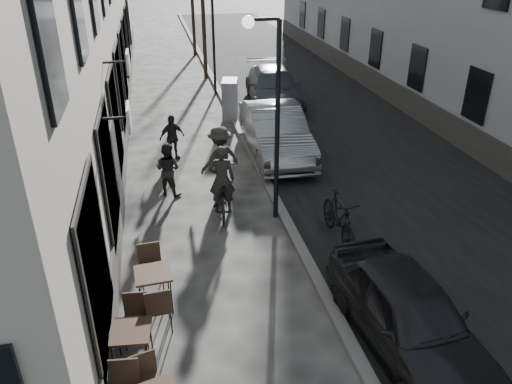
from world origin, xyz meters
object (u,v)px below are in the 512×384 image
object	(u,v)px
car_mid	(276,132)
streetlamp_far	(209,24)
bistro_set_c	(154,286)
utility_cabinet	(230,100)
pedestrian_mid	(220,158)
car_near	(408,314)
streetlamp_near	(271,101)
pedestrian_far	(172,137)
pedestrian_near	(168,169)
bicycle	(222,192)
bistro_set_b	(132,345)
car_far	(274,87)
moped	(339,218)

from	to	relation	value
car_mid	streetlamp_far	bearing A→B (deg)	99.69
bistro_set_c	utility_cabinet	xyz separation A→B (m)	(3.29, 11.20, 0.29)
pedestrian_mid	car_near	xyz separation A→B (m)	(2.33, -6.96, -0.25)
streetlamp_near	pedestrian_far	distance (m)	5.56
car_mid	pedestrian_near	bearing A→B (deg)	-147.35
streetlamp_near	pedestrian_mid	distance (m)	3.12
bistro_set_c	bicycle	distance (m)	4.09
car_mid	bistro_set_b	bearing A→B (deg)	-116.64
bistro_set_b	car_mid	distance (m)	9.84
pedestrian_far	car_mid	size ratio (longest dim) A/B	0.30
bicycle	car_near	distance (m)	6.11
bicycle	car_mid	xyz separation A→B (m)	(2.32, 3.56, 0.25)
streetlamp_near	streetlamp_far	world-z (taller)	same
streetlamp_near	pedestrian_near	distance (m)	3.94
bicycle	bistro_set_b	bearing A→B (deg)	73.36
bistro_set_b	bicycle	bearing A→B (deg)	71.96
bistro_set_b	bistro_set_c	distance (m)	1.55
streetlamp_near	pedestrian_far	world-z (taller)	streetlamp_near
utility_cabinet	pedestrian_near	bearing A→B (deg)	-101.79
streetlamp_near	bistro_set_b	distance (m)	6.29
pedestrian_near	pedestrian_far	bearing A→B (deg)	-62.90
streetlamp_near	car_near	xyz separation A→B (m)	(1.34, -5.00, -2.46)
bistro_set_b	bistro_set_c	xyz separation A→B (m)	(0.40, 1.50, 0.02)
streetlamp_far	pedestrian_mid	xyz separation A→B (m)	(-1.00, -10.04, -2.21)
streetlamp_far	bistro_set_b	distance (m)	17.12
streetlamp_near	car_mid	distance (m)	4.89
streetlamp_far	pedestrian_mid	distance (m)	10.33
pedestrian_near	car_far	xyz separation A→B (m)	(4.97, 7.90, -0.00)
car_near	streetlamp_far	bearing A→B (deg)	90.47
pedestrian_far	utility_cabinet	bearing A→B (deg)	30.98
bicycle	pedestrian_mid	size ratio (longest dim) A/B	1.16
utility_cabinet	bicycle	distance (m)	7.69
car_near	car_mid	xyz separation A→B (m)	(-0.17, 9.14, 0.13)
pedestrian_far	car_mid	distance (m)	3.43
streetlamp_near	pedestrian_mid	bearing A→B (deg)	116.92
pedestrian_near	car_near	size ratio (longest dim) A/B	0.38
pedestrian_mid	pedestrian_far	size ratio (longest dim) A/B	1.25
pedestrian_far	bistro_set_c	bearing A→B (deg)	-120.38
utility_cabinet	bistro_set_c	bearing A→B (deg)	-94.23
bistro_set_b	bistro_set_c	world-z (taller)	bistro_set_c
bistro_set_b	car_near	distance (m)	4.79
pedestrian_far	bistro_set_b	bearing A→B (deg)	-121.94
utility_cabinet	moped	bearing A→B (deg)	-71.28
streetlamp_far	pedestrian_mid	bearing A→B (deg)	-95.67
bistro_set_b	pedestrian_near	distance (m)	6.53
bicycle	car_near	xyz separation A→B (m)	(2.49, -5.57, 0.12)
utility_cabinet	car_near	distance (m)	13.18
streetlamp_far	moped	bearing A→B (deg)	-84.17
bicycle	car_mid	bearing A→B (deg)	-115.90
bicycle	streetlamp_far	bearing A→B (deg)	-88.53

